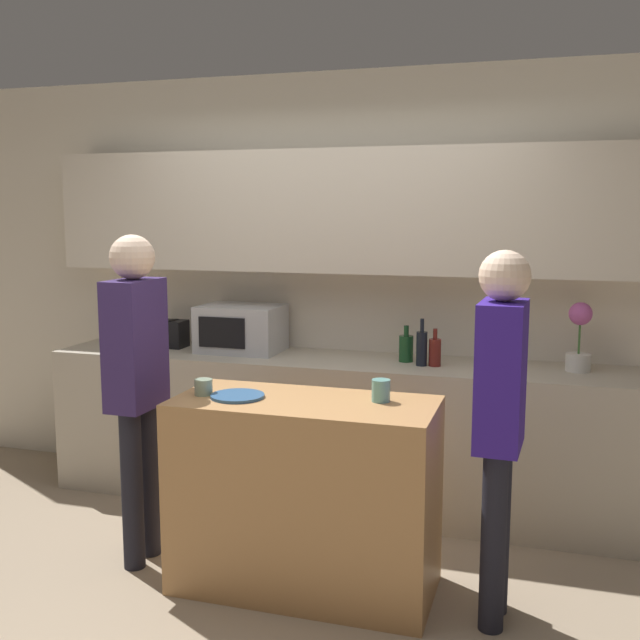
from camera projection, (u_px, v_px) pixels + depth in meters
ground_plane at (246, 613)px, 3.43m from camera, size 14.00×14.00×0.00m
back_wall at (343, 257)px, 4.78m from camera, size 6.40×0.40×2.70m
back_counter at (331, 431)px, 4.68m from camera, size 3.60×0.62×0.92m
kitchen_island at (305, 495)px, 3.61m from camera, size 1.25×0.58×0.94m
microwave at (241, 328)px, 4.84m from camera, size 0.52×0.39×0.30m
toaster at (167, 333)px, 5.01m from camera, size 0.26×0.16×0.18m
potted_plant at (579, 337)px, 4.23m from camera, size 0.14×0.14×0.40m
bottle_0 at (406, 348)px, 4.52m from camera, size 0.09×0.09×0.22m
bottle_1 at (422, 348)px, 4.39m from camera, size 0.06×0.06×0.28m
bottle_2 at (435, 352)px, 4.39m from camera, size 0.07×0.07×0.22m
plate_on_island at (238, 396)px, 3.60m from camera, size 0.26×0.26×0.01m
cup_0 at (381, 391)px, 3.51m from camera, size 0.09×0.09×0.11m
cup_1 at (204, 387)px, 3.64m from camera, size 0.09×0.09×0.08m
person_left at (136, 370)px, 3.81m from camera, size 0.22×0.34×1.71m
person_center at (500, 406)px, 3.23m from camera, size 0.22×0.35×1.67m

